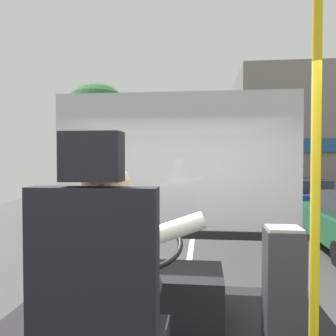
{
  "coord_description": "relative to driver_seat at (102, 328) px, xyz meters",
  "views": [
    {
      "loc": [
        0.3,
        -1.75,
        2.06
      ],
      "look_at": [
        -0.06,
        1.57,
        1.96
      ],
      "focal_mm": 35.82,
      "sensor_mm": 36.0,
      "label": 1
    }
  ],
  "objects": [
    {
      "name": "ground",
      "position": [
        0.11,
        9.28,
        -1.41
      ],
      "size": [
        18.0,
        44.0,
        0.06
      ],
      "color": "#363636"
    },
    {
      "name": "driver_seat",
      "position": [
        0.0,
        0.0,
        0.0
      ],
      "size": [
        0.48,
        0.48,
        1.37
      ],
      "color": "black",
      "rests_on": "bus_floor"
    },
    {
      "name": "bus_driver",
      "position": [
        -0.0,
        0.12,
        0.18
      ],
      "size": [
        0.84,
        0.61,
        0.76
      ],
      "color": "#332D28",
      "rests_on": "driver_seat"
    },
    {
      "name": "steering_console",
      "position": [
        0.0,
        1.29,
        -0.38
      ],
      "size": [
        1.1,
        0.97,
        0.82
      ],
      "color": "black",
      "rests_on": "bus_floor"
    },
    {
      "name": "handrail_pole",
      "position": [
        0.91,
        0.32,
        0.45
      ],
      "size": [
        0.04,
        0.04,
        2.1
      ],
      "color": "yellow",
      "rests_on": "bus_floor"
    },
    {
      "name": "fare_box",
      "position": [
        0.94,
        1.04,
        -0.2
      ],
      "size": [
        0.25,
        0.23,
        0.81
      ],
      "color": "#333338",
      "rests_on": "bus_floor"
    },
    {
      "name": "windshield_panel",
      "position": [
        0.11,
        2.1,
        0.44
      ],
      "size": [
        2.5,
        0.08,
        1.48
      ],
      "color": "silver"
    },
    {
      "name": "street_tree",
      "position": [
        -3.83,
        11.63,
        2.26
      ],
      "size": [
        2.67,
        2.67,
        5.01
      ],
      "color": "#4C3828",
      "rests_on": "ground"
    },
    {
      "name": "shop_building",
      "position": [
        6.75,
        16.5,
        1.81
      ],
      "size": [
        9.29,
        5.25,
        6.38
      ],
      "color": "gray",
      "rests_on": "ground"
    },
    {
      "name": "parked_car_blue",
      "position": [
        4.12,
        12.1,
        -0.72
      ],
      "size": [
        1.84,
        4.16,
        1.28
      ],
      "color": "navy",
      "rests_on": "ground"
    },
    {
      "name": "parked_car_black",
      "position": [
        3.86,
        16.71,
        -0.71
      ],
      "size": [
        1.78,
        4.32,
        1.29
      ],
      "color": "black",
      "rests_on": "ground"
    },
    {
      "name": "parked_car_silver",
      "position": [
        4.2,
        21.41,
        -0.7
      ],
      "size": [
        1.78,
        4.23,
        1.33
      ],
      "color": "silver",
      "rests_on": "ground"
    }
  ]
}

